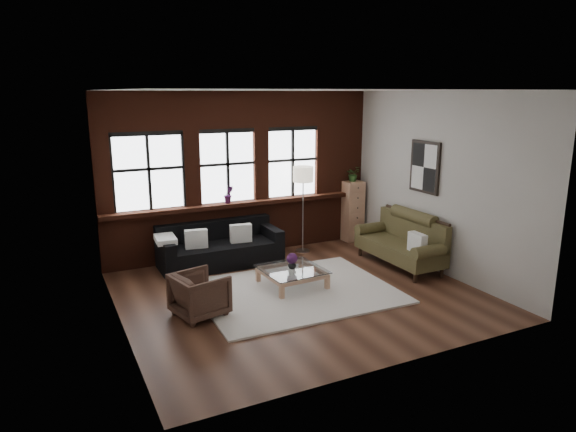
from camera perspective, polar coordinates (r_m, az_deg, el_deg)
name	(u,v)px	position (r m, az deg, el deg)	size (l,w,h in m)	color
floor	(299,293)	(8.40, 1.20, -8.59)	(5.50, 5.50, 0.00)	#442518
ceiling	(300,90)	(7.78, 1.32, 13.81)	(5.50, 5.50, 0.00)	white
wall_back	(241,174)	(10.18, -5.24, 4.66)	(5.50, 5.50, 0.00)	#B8B4AB
wall_front	(402,236)	(5.89, 12.51, -2.21)	(5.50, 5.50, 0.00)	#B8B4AB
wall_left	(114,215)	(7.13, -18.78, 0.13)	(5.00, 5.00, 0.00)	#B8B4AB
wall_right	(437,183)	(9.50, 16.20, 3.53)	(5.00, 5.00, 0.00)	#B8B4AB
brick_backwall	(242,174)	(10.13, -5.11, 4.62)	(5.50, 0.12, 3.20)	#4A1E11
sill_ledge	(244,203)	(10.15, -4.86, 1.42)	(5.50, 0.30, 0.08)	#4A1E11
window_left	(149,173)	(9.63, -15.23, 4.63)	(1.38, 0.10, 1.50)	black
window_mid	(227,168)	(10.01, -6.76, 5.34)	(1.38, 0.10, 1.50)	black
window_right	(292,163)	(10.55, 0.46, 5.86)	(1.38, 0.10, 1.50)	black
wall_poster	(425,167)	(9.66, 14.97, 5.28)	(0.05, 0.74, 0.94)	black
shag_rug	(296,291)	(8.44, 0.86, -8.36)	(3.09, 2.43, 0.03)	silver
dark_sofa	(220,244)	(9.67, -7.53, -3.12)	(2.25, 0.91, 0.82)	black
pillow_a	(196,239)	(9.39, -10.16, -2.52)	(0.40, 0.14, 0.34)	white
pillow_b	(241,233)	(9.65, -5.27, -1.92)	(0.40, 0.14, 0.34)	white
vintage_settee	(399,240)	(9.74, 12.28, -2.58)	(0.85, 1.92, 1.02)	#484021
pillow_settee	(417,243)	(9.22, 14.17, -2.90)	(0.14, 0.38, 0.34)	white
armchair	(200,295)	(7.60, -9.79, -8.60)	(0.69, 0.71, 0.65)	#3F291F
coffee_table	(292,278)	(8.62, 0.45, -6.89)	(0.97, 0.97, 0.33)	tan
vase	(292,265)	(8.54, 0.45, -5.43)	(0.14, 0.14, 0.14)	#B2B2B2
flowers	(292,258)	(8.51, 0.45, -4.74)	(0.18, 0.18, 0.18)	#4C1C52
drawer_chest	(352,211)	(11.26, 7.11, 0.57)	(0.40, 0.40, 1.31)	tan
potted_plant_top	(353,174)	(11.10, 7.23, 4.68)	(0.29, 0.25, 0.32)	#2D5923
floor_lamp	(303,206)	(10.28, 1.67, 1.10)	(0.40, 0.40, 1.90)	#A5A5A8
sill_plant	(229,194)	(9.96, -6.62, 2.39)	(0.19, 0.15, 0.34)	#4C1C52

